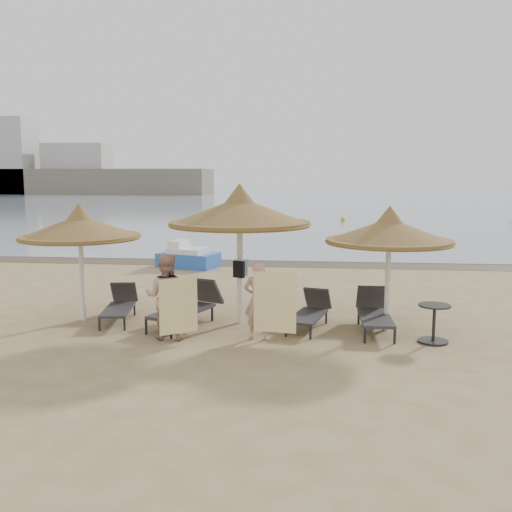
{
  "coord_description": "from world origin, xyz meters",
  "views": [
    {
      "loc": [
        2.17,
        -11.47,
        3.34
      ],
      "look_at": [
        0.82,
        1.2,
        1.48
      ],
      "focal_mm": 40.0,
      "sensor_mm": 36.0,
      "label": 1
    }
  ],
  "objects": [
    {
      "name": "sea",
      "position": [
        0.0,
        80.0,
        0.01
      ],
      "size": [
        200.0,
        140.0,
        0.03
      ],
      "primitive_type": "cube",
      "color": "slate",
      "rests_on": "ground"
    },
    {
      "name": "ground",
      "position": [
        0.0,
        0.0,
        0.0
      ],
      "size": [
        160.0,
        160.0,
        0.0
      ],
      "primitive_type": "plane",
      "color": "tan",
      "rests_on": "ground"
    },
    {
      "name": "person_right",
      "position": [
        1.03,
        -0.33,
        0.93
      ],
      "size": [
        0.92,
        0.65,
        1.87
      ],
      "primitive_type": "imported",
      "rotation": [
        0.0,
        0.0,
        3.03
      ],
      "color": "tan",
      "rests_on": "ground"
    },
    {
      "name": "palapa_left",
      "position": [
        -3.11,
        0.75,
        2.14
      ],
      "size": [
        2.71,
        2.71,
        2.68
      ],
      "rotation": [
        0.0,
        0.0,
        0.11
      ],
      "color": "white",
      "rests_on": "ground"
    },
    {
      "name": "person_left",
      "position": [
        -0.84,
        -0.45,
        1.01
      ],
      "size": [
        0.94,
        0.61,
        2.03
      ],
      "primitive_type": "imported",
      "rotation": [
        0.0,
        0.0,
        3.15
      ],
      "color": "tan",
      "rests_on": "ground"
    },
    {
      "name": "lounger_near_right",
      "position": [
        2.07,
        0.76,
        0.35
      ],
      "size": [
        1.0,
        1.83,
        0.78
      ],
      "rotation": [
        0.0,
        0.0,
        -0.26
      ],
      "color": "black",
      "rests_on": "ground"
    },
    {
      "name": "buoy_mid",
      "position": [
        3.97,
        28.47,
        0.17
      ],
      "size": [
        0.35,
        0.35,
        0.35
      ],
      "primitive_type": "sphere",
      "color": "yellow",
      "rests_on": "ground"
    },
    {
      "name": "side_table",
      "position": [
        4.52,
        -0.16,
        0.36
      ],
      "size": [
        0.63,
        0.63,
        0.77
      ],
      "rotation": [
        0.0,
        0.0,
        -0.21
      ],
      "color": "black",
      "rests_on": "ground"
    },
    {
      "name": "towel_left",
      "position": [
        -0.49,
        -0.8,
        0.76
      ],
      "size": [
        0.66,
        0.46,
        1.11
      ],
      "rotation": [
        0.0,
        0.0,
        0.6
      ],
      "color": "yellow",
      "rests_on": "ground"
    },
    {
      "name": "lounger_far_left",
      "position": [
        -2.29,
        0.9,
        0.35
      ],
      "size": [
        0.85,
        1.83,
        0.79
      ],
      "rotation": [
        0.0,
        0.0,
        0.16
      ],
      "color": "black",
      "rests_on": "ground"
    },
    {
      "name": "bag_dark",
      "position": [
        0.49,
        0.76,
        1.25
      ],
      "size": [
        0.27,
        0.19,
        0.37
      ],
      "rotation": [
        0.0,
        0.0,
        -0.43
      ],
      "color": "black",
      "rests_on": "ground"
    },
    {
      "name": "wet_sand_strip",
      "position": [
        0.0,
        9.4,
        0.0
      ],
      "size": [
        200.0,
        1.6,
        0.01
      ],
      "primitive_type": "cube",
      "color": "brown",
      "rests_on": "ground"
    },
    {
      "name": "bag_patterned",
      "position": [
        0.49,
        1.1,
        1.23
      ],
      "size": [
        0.31,
        0.16,
        0.37
      ],
      "rotation": [
        0.0,
        0.0,
        0.2
      ],
      "color": "white",
      "rests_on": "ground"
    },
    {
      "name": "lounger_near_left",
      "position": [
        -0.63,
        0.7,
        0.42
      ],
      "size": [
        1.41,
        2.21,
        0.94
      ],
      "rotation": [
        0.0,
        0.0,
        -0.37
      ],
      "color": "black",
      "rests_on": "ground"
    },
    {
      "name": "lounger_far_right",
      "position": [
        3.43,
        0.67,
        0.39
      ],
      "size": [
        0.67,
        1.94,
        0.86
      ],
      "rotation": [
        0.0,
        0.0,
        0.01
      ],
      "color": "black",
      "rests_on": "ground"
    },
    {
      "name": "pedal_boat",
      "position": [
        -2.41,
        8.36,
        0.35
      ],
      "size": [
        2.3,
        1.72,
        0.95
      ],
      "rotation": [
        0.0,
        0.0,
        -0.28
      ],
      "color": "blue",
      "rests_on": "ground"
    },
    {
      "name": "palapa_right",
      "position": [
        3.69,
        0.68,
        2.13
      ],
      "size": [
        2.69,
        2.69,
        2.67
      ],
      "rotation": [
        0.0,
        0.0,
        0.21
      ],
      "color": "white",
      "rests_on": "ground"
    },
    {
      "name": "towel_right",
      "position": [
        1.38,
        -0.58,
        0.83
      ],
      "size": [
        0.85,
        0.15,
        1.2
      ],
      "rotation": [
        0.0,
        0.0,
        -0.16
      ],
      "color": "yellow",
      "rests_on": "ground"
    },
    {
      "name": "far_shore",
      "position": [
        -25.1,
        77.82,
        2.91
      ],
      "size": [
        150.0,
        54.8,
        12.0
      ],
      "color": "#796D58",
      "rests_on": "ground"
    },
    {
      "name": "palapa_center",
      "position": [
        0.49,
        0.92,
        2.49
      ],
      "size": [
        3.15,
        3.15,
        3.13
      ],
      "rotation": [
        0.0,
        0.0,
        -0.38
      ],
      "color": "white",
      "rests_on": "ground"
    }
  ]
}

